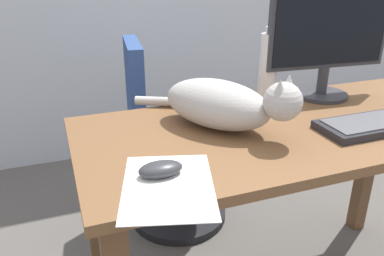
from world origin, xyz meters
name	(u,v)px	position (x,y,z in m)	size (l,w,h in m)	color
desk	(288,158)	(0.00, 0.00, 0.62)	(1.37, 0.62, 0.74)	brown
office_chair	(167,149)	(-0.23, 0.64, 0.39)	(0.48, 0.48, 0.91)	black
monitor	(329,37)	(0.26, 0.20, 0.97)	(0.48, 0.20, 0.41)	#333338
keyboard	(384,122)	(0.26, -0.12, 0.75)	(0.44, 0.15, 0.03)	#232328
cat	(223,103)	(-0.22, 0.05, 0.82)	(0.38, 0.52, 0.20)	#B2ADA8
computer_mouse	(161,169)	(-0.49, -0.17, 0.76)	(0.11, 0.06, 0.04)	#333338
paper_sheet	(168,185)	(-0.48, -0.22, 0.74)	(0.21, 0.30, 0.00)	white
water_bottle	(268,67)	(0.05, 0.24, 0.87)	(0.07, 0.07, 0.27)	silver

